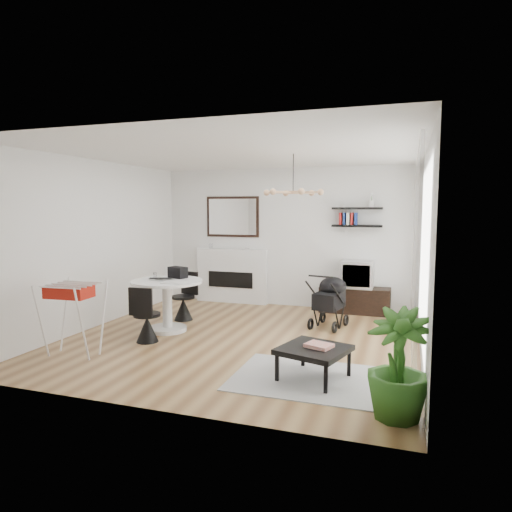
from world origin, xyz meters
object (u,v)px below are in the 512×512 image
(fireplace, at_px, (232,269))
(tv_console, at_px, (355,300))
(stroller, at_px, (330,303))
(coffee_table, at_px, (314,351))
(dining_table, at_px, (167,298))
(drying_rack, at_px, (73,318))
(potted_plant, at_px, (398,364))
(crt_tv, at_px, (358,274))

(fireplace, height_order, tv_console, fireplace)
(stroller, bearing_deg, coffee_table, -72.90)
(dining_table, bearing_deg, drying_rack, -110.98)
(coffee_table, bearing_deg, potted_plant, -37.66)
(fireplace, distance_m, potted_plant, 5.50)
(tv_console, relative_size, crt_tv, 2.22)
(fireplace, height_order, coffee_table, fireplace)
(tv_console, relative_size, stroller, 1.40)
(tv_console, xyz_separation_m, stroller, (-0.27, -1.14, 0.15))
(crt_tv, xyz_separation_m, potted_plant, (0.81, -4.20, -0.21))
(fireplace, relative_size, tv_console, 1.71)
(dining_table, xyz_separation_m, stroller, (2.38, 1.07, -0.14))
(crt_tv, bearing_deg, tv_console, 175.49)
(stroller, bearing_deg, drying_rack, -127.20)
(crt_tv, height_order, potted_plant, potted_plant)
(crt_tv, xyz_separation_m, stroller, (-0.31, -1.14, -0.33))
(stroller, xyz_separation_m, potted_plant, (1.12, -3.06, 0.12))
(crt_tv, xyz_separation_m, dining_table, (-2.69, -2.21, -0.19))
(fireplace, bearing_deg, drying_rack, -100.50)
(crt_tv, bearing_deg, coffee_table, -91.68)
(crt_tv, relative_size, coffee_table, 0.66)
(fireplace, bearing_deg, coffee_table, -56.31)
(stroller, height_order, coffee_table, stroller)
(tv_console, height_order, stroller, stroller)
(fireplace, relative_size, dining_table, 1.96)
(drying_rack, distance_m, stroller, 3.88)
(dining_table, xyz_separation_m, drying_rack, (-0.56, -1.46, -0.03))
(dining_table, bearing_deg, coffee_table, -26.41)
(stroller, relative_size, potted_plant, 0.89)
(drying_rack, bearing_deg, tv_console, 44.72)
(crt_tv, relative_size, drying_rack, 0.59)
(crt_tv, relative_size, potted_plant, 0.56)
(drying_rack, distance_m, potted_plant, 4.09)
(tv_console, height_order, coffee_table, tv_console)
(tv_console, bearing_deg, dining_table, -140.07)
(tv_console, relative_size, dining_table, 1.14)
(tv_console, relative_size, coffee_table, 1.46)
(fireplace, distance_m, dining_table, 2.38)
(coffee_table, relative_size, potted_plant, 0.85)
(drying_rack, height_order, stroller, drying_rack)
(tv_console, height_order, potted_plant, potted_plant)
(tv_console, bearing_deg, coffee_table, -91.00)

